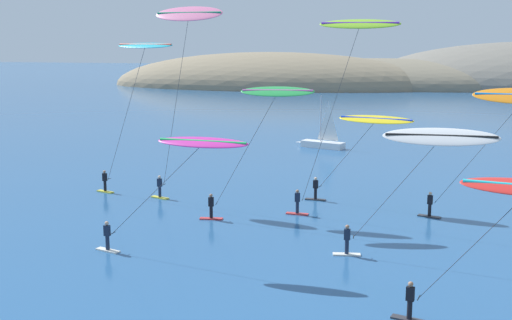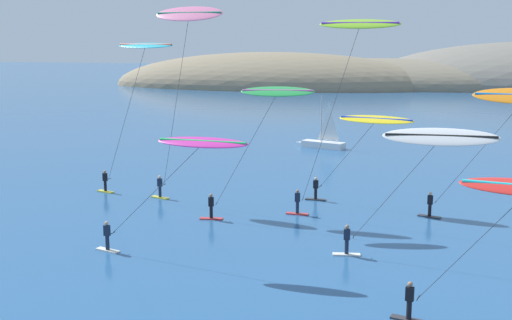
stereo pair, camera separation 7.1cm
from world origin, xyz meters
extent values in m
ellipsoid|color=#7A705B|center=(-8.67, 153.92, 0.00)|extent=(85.85, 36.03, 14.35)
ellipsoid|color=#84755B|center=(-36.23, 146.41, 0.00)|extent=(85.41, 37.10, 17.54)
cube|color=white|center=(-8.44, 53.64, 0.35)|extent=(5.00, 2.87, 0.70)
cone|color=white|center=(-10.71, 54.41, 0.35)|extent=(2.26, 1.32, 0.67)
cylinder|color=#B2B2B7|center=(-8.72, 53.74, 3.20)|extent=(0.12, 0.12, 5.00)
pyramid|color=white|center=(-7.87, 53.45, 3.03)|extent=(1.73, 0.65, 4.25)
cylinder|color=#A5A5AD|center=(-7.87, 53.45, 0.95)|extent=(1.73, 0.65, 0.08)
cube|color=yellow|center=(-21.49, 28.62, 0.04)|extent=(1.55, 0.87, 0.08)
cylinder|color=black|center=(-21.49, 28.62, 0.48)|extent=(0.22, 0.22, 0.80)
cube|color=black|center=(-21.49, 28.62, 1.18)|extent=(0.38, 0.27, 0.60)
sphere|color=#9E7051|center=(-21.49, 28.62, 1.60)|extent=(0.22, 0.22, 0.22)
cylinder|color=black|center=(-21.14, 28.54, 1.06)|extent=(0.16, 0.54, 0.04)
ellipsoid|color=#23B2C6|center=(-17.34, 27.65, 11.17)|extent=(4.89, 2.27, 0.53)
cylinder|color=#DB4C38|center=(-17.34, 27.65, 11.22)|extent=(4.42, 1.18, 0.16)
cylinder|color=#333338|center=(-19.24, 28.09, 6.07)|extent=(3.83, 0.92, 10.02)
cube|color=#2D2D33|center=(1.82, 10.79, 0.04)|extent=(1.55, 0.76, 0.08)
cylinder|color=black|center=(1.82, 10.79, 0.48)|extent=(0.22, 0.22, 0.80)
cube|color=black|center=(1.82, 10.79, 1.18)|extent=(0.37, 0.26, 0.60)
sphere|color=#9E7051|center=(1.82, 10.79, 1.60)|extent=(0.22, 0.22, 0.22)
cylinder|color=black|center=(2.17, 10.73, 1.06)|extent=(0.13, 0.55, 0.04)
cylinder|color=#333338|center=(4.09, 10.40, 3.52)|extent=(3.86, 0.69, 4.94)
cube|color=#2D2D33|center=(2.71, 27.56, 0.04)|extent=(1.55, 0.83, 0.08)
cylinder|color=black|center=(2.71, 27.56, 0.48)|extent=(0.22, 0.22, 0.80)
cube|color=black|center=(2.71, 27.56, 1.18)|extent=(0.37, 0.25, 0.60)
sphere|color=tan|center=(2.71, 27.56, 1.60)|extent=(0.22, 0.22, 0.22)
cylinder|color=black|center=(3.06, 27.50, 1.06)|extent=(0.13, 0.55, 0.04)
cylinder|color=#333338|center=(5.53, 27.10, 4.58)|extent=(4.98, 0.82, 7.05)
cube|color=red|center=(-5.89, 26.00, 0.04)|extent=(1.51, 0.44, 0.08)
cylinder|color=#192338|center=(-5.89, 26.00, 0.48)|extent=(0.22, 0.22, 0.80)
cube|color=#192338|center=(-5.89, 26.00, 1.18)|extent=(0.35, 0.21, 0.60)
sphere|color=#9E7051|center=(-5.89, 26.00, 1.60)|extent=(0.22, 0.22, 0.22)
cylinder|color=black|center=(-5.54, 26.02, 1.06)|extent=(0.06, 0.55, 0.04)
ellipsoid|color=#8CD12D|center=(-2.08, 26.14, 12.53)|extent=(5.11, 1.27, 0.75)
cylinder|color=#722DD1|center=(-2.08, 26.14, 12.58)|extent=(4.82, 0.34, 0.16)
cylinder|color=#333338|center=(-3.81, 26.08, 6.74)|extent=(3.49, 0.15, 11.37)
cube|color=red|center=(-11.11, 23.40, 0.04)|extent=(1.54, 0.63, 0.08)
cylinder|color=black|center=(-11.11, 23.40, 0.48)|extent=(0.22, 0.22, 0.80)
cube|color=black|center=(-11.11, 23.40, 1.18)|extent=(0.37, 0.25, 0.60)
sphere|color=#9E7051|center=(-11.11, 23.40, 1.60)|extent=(0.22, 0.22, 0.22)
cylinder|color=black|center=(-10.76, 23.46, 1.06)|extent=(0.12, 0.55, 0.04)
ellipsoid|color=green|center=(-6.86, 24.06, 8.38)|extent=(4.80, 2.13, 0.70)
cylinder|color=#D660B7|center=(-6.86, 24.06, 8.43)|extent=(4.38, 0.83, 0.16)
cylinder|color=#333338|center=(-8.81, 23.76, 4.67)|extent=(3.93, 0.63, 7.23)
cube|color=silver|center=(-1.68, 18.47, 0.04)|extent=(1.55, 0.65, 0.08)
cylinder|color=#192338|center=(-1.68, 18.47, 0.48)|extent=(0.22, 0.22, 0.80)
cube|color=#192338|center=(-1.68, 18.47, 1.18)|extent=(0.35, 0.22, 0.60)
sphere|color=#9E7051|center=(-1.68, 18.47, 1.60)|extent=(0.22, 0.22, 0.22)
cylinder|color=black|center=(-1.33, 18.49, 1.06)|extent=(0.07, 0.55, 0.04)
ellipsoid|color=white|center=(2.94, 18.72, 6.64)|extent=(5.94, 1.53, 0.95)
cylinder|color=black|center=(2.94, 18.72, 6.69)|extent=(5.59, 0.46, 0.16)
cylinder|color=#333338|center=(0.80, 18.60, 3.80)|extent=(4.29, 0.26, 5.50)
cube|color=yellow|center=(-16.63, 27.89, 0.04)|extent=(1.55, 0.88, 0.08)
cylinder|color=#192338|center=(-16.63, 27.89, 0.48)|extent=(0.22, 0.22, 0.80)
cube|color=#192338|center=(-16.63, 27.89, 1.18)|extent=(0.36, 0.23, 0.60)
sphere|color=beige|center=(-16.63, 27.89, 1.60)|extent=(0.22, 0.22, 0.22)
cylinder|color=black|center=(-16.28, 27.86, 1.06)|extent=(0.09, 0.55, 0.04)
ellipsoid|color=pink|center=(-14.00, 27.66, 13.34)|extent=(5.16, 1.86, 1.19)
cylinder|color=#14895B|center=(-14.00, 27.66, 13.39)|extent=(4.80, 0.58, 0.16)
cylinder|color=#333338|center=(-15.14, 27.76, 7.15)|extent=(2.31, 0.22, 12.18)
cube|color=silver|center=(-14.60, 15.80, 0.04)|extent=(1.55, 0.80, 0.08)
cylinder|color=#192338|center=(-14.60, 15.80, 0.48)|extent=(0.22, 0.22, 0.80)
cube|color=#192338|center=(-14.60, 15.80, 1.18)|extent=(0.35, 0.22, 0.60)
sphere|color=tan|center=(-14.60, 15.80, 1.60)|extent=(0.22, 0.22, 0.22)
cylinder|color=black|center=(-14.25, 15.78, 1.06)|extent=(0.07, 0.55, 0.04)
ellipsoid|color=#D62D9E|center=(-8.84, 15.48, 6.39)|extent=(5.02, 1.38, 0.57)
cylinder|color=#28D160|center=(-8.84, 15.48, 6.44)|extent=(4.72, 0.42, 0.16)
cylinder|color=#333338|center=(-11.54, 15.63, 3.67)|extent=(5.44, 0.32, 5.24)
cube|color=#2D2D33|center=(-5.36, 30.25, 0.04)|extent=(1.52, 0.47, 0.08)
cylinder|color=black|center=(-5.36, 30.25, 0.48)|extent=(0.22, 0.22, 0.80)
cube|color=black|center=(-5.36, 30.25, 1.18)|extent=(0.38, 0.27, 0.60)
sphere|color=beige|center=(-5.36, 30.25, 1.60)|extent=(0.22, 0.22, 0.22)
cylinder|color=black|center=(-5.02, 30.17, 1.06)|extent=(0.16, 0.55, 0.04)
ellipsoid|color=yellow|center=(-1.12, 29.31, 6.18)|extent=(5.43, 2.41, 0.59)
cylinder|color=#1432E0|center=(-1.12, 29.31, 6.23)|extent=(4.93, 1.23, 0.16)
cylinder|color=#333338|center=(-3.07, 29.74, 3.57)|extent=(3.93, 0.89, 5.04)
camera|label=1|loc=(1.98, -15.07, 11.47)|focal=45.00mm
camera|label=2|loc=(2.05, -15.05, 11.47)|focal=45.00mm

